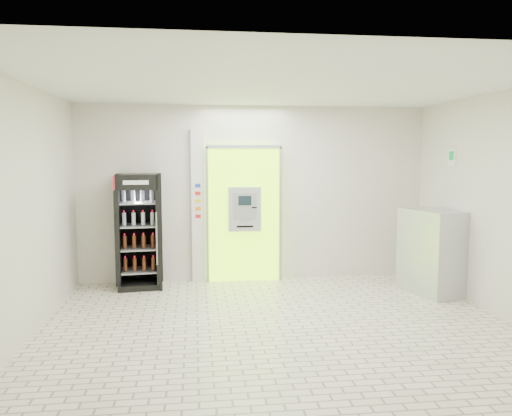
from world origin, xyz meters
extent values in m
plane|color=beige|center=(0.00, 0.00, 0.00)|extent=(6.00, 6.00, 0.00)
plane|color=silver|center=(0.00, 2.50, 1.50)|extent=(6.00, 0.00, 6.00)
plane|color=silver|center=(0.00, -2.50, 1.50)|extent=(6.00, 0.00, 6.00)
plane|color=silver|center=(-3.00, 0.00, 1.50)|extent=(0.00, 5.00, 5.00)
plane|color=silver|center=(3.00, 0.00, 1.50)|extent=(0.00, 5.00, 5.00)
plane|color=white|center=(0.00, 0.00, 3.00)|extent=(6.00, 6.00, 0.00)
cube|color=#9FFF10|center=(-0.20, 2.43, 1.15)|extent=(1.20, 0.12, 2.30)
cube|color=gray|center=(-0.20, 2.36, 2.30)|extent=(1.28, 0.04, 0.06)
cube|color=gray|center=(-0.83, 2.36, 1.15)|extent=(0.04, 0.04, 2.30)
cube|color=gray|center=(0.43, 2.36, 1.15)|extent=(0.04, 0.04, 2.30)
cube|color=black|center=(-0.10, 2.38, 0.50)|extent=(0.62, 0.01, 0.67)
cube|color=black|center=(-0.54, 2.38, 1.98)|extent=(0.22, 0.01, 0.18)
cube|color=#B3B5BB|center=(-0.20, 2.32, 1.25)|extent=(0.55, 0.12, 0.75)
cube|color=black|center=(-0.20, 2.25, 1.40)|extent=(0.22, 0.01, 0.16)
cube|color=gray|center=(-0.20, 2.25, 1.12)|extent=(0.16, 0.01, 0.12)
cube|color=black|center=(-0.04, 2.25, 1.28)|extent=(0.09, 0.01, 0.02)
cube|color=black|center=(-0.20, 2.25, 0.96)|extent=(0.28, 0.01, 0.03)
cube|color=silver|center=(-0.98, 2.45, 1.30)|extent=(0.22, 0.10, 2.60)
cube|color=#193FB2|center=(-0.98, 2.40, 1.65)|extent=(0.09, 0.01, 0.06)
cube|color=red|center=(-0.98, 2.40, 1.52)|extent=(0.09, 0.01, 0.06)
cube|color=yellow|center=(-0.98, 2.40, 1.39)|extent=(0.09, 0.01, 0.06)
cube|color=orange|center=(-0.98, 2.40, 1.26)|extent=(0.09, 0.01, 0.06)
cube|color=red|center=(-0.98, 2.40, 1.13)|extent=(0.09, 0.01, 0.06)
cube|color=black|center=(-1.94, 2.17, 0.93)|extent=(0.75, 0.69, 1.86)
cube|color=black|center=(-1.94, 2.47, 0.93)|extent=(0.70, 0.11, 1.86)
cube|color=red|center=(-1.94, 1.86, 1.74)|extent=(0.68, 0.07, 0.22)
cube|color=white|center=(-1.94, 1.86, 1.74)|extent=(0.39, 0.04, 0.06)
cube|color=black|center=(-1.94, 2.17, 0.05)|extent=(0.75, 0.69, 0.09)
cylinder|color=gray|center=(-1.64, 1.84, 0.85)|extent=(0.03, 0.03, 0.84)
cube|color=gray|center=(-1.94, 2.17, 0.28)|extent=(0.63, 0.59, 0.02)
cube|color=gray|center=(-1.94, 2.17, 0.65)|extent=(0.63, 0.59, 0.02)
cube|color=gray|center=(-1.94, 2.17, 1.02)|extent=(0.63, 0.59, 0.02)
cube|color=gray|center=(-1.94, 2.17, 1.39)|extent=(0.63, 0.59, 0.02)
cube|color=#B3B5BB|center=(2.66, 1.25, 0.66)|extent=(0.87, 1.11, 1.32)
cube|color=gray|center=(2.33, 1.25, 0.72)|extent=(0.23, 0.94, 0.01)
cube|color=white|center=(2.99, 1.40, 2.12)|extent=(0.02, 0.22, 0.26)
cube|color=#0B8237|center=(2.98, 1.40, 2.15)|extent=(0.00, 0.14, 0.14)
camera|label=1|loc=(-1.04, -6.03, 2.15)|focal=35.00mm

